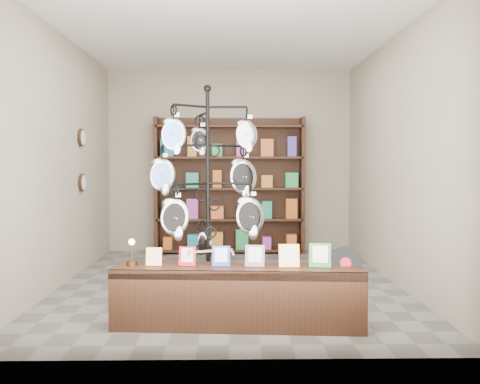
# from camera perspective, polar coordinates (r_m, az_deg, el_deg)

# --- Properties ---
(ground) EXTENTS (5.00, 5.00, 0.00)m
(ground) POSITION_cam_1_polar(r_m,az_deg,el_deg) (6.55, -1.13, -9.77)
(ground) COLOR slate
(ground) RESTS_ON ground
(room_envelope) EXTENTS (5.00, 5.00, 5.00)m
(room_envelope) POSITION_cam_1_polar(r_m,az_deg,el_deg) (6.40, -1.14, 6.62)
(room_envelope) COLOR #A99C88
(room_envelope) RESTS_ON ground
(display_tree) EXTENTS (1.15, 1.14, 2.18)m
(display_tree) POSITION_cam_1_polar(r_m,az_deg,el_deg) (5.01, -3.45, 0.88)
(display_tree) COLOR black
(display_tree) RESTS_ON ground
(front_shelf) EXTENTS (2.23, 0.61, 0.78)m
(front_shelf) POSITION_cam_1_polar(r_m,az_deg,el_deg) (4.83, -0.21, -11.05)
(front_shelf) COLOR black
(front_shelf) RESTS_ON ground
(back_shelving) EXTENTS (2.42, 0.36, 2.20)m
(back_shelving) POSITION_cam_1_polar(r_m,az_deg,el_deg) (8.69, -1.11, 0.25)
(back_shelving) COLOR black
(back_shelving) RESTS_ON ground
(wall_clocks) EXTENTS (0.03, 0.24, 0.84)m
(wall_clocks) POSITION_cam_1_polar(r_m,az_deg,el_deg) (7.45, -16.48, 3.29)
(wall_clocks) COLOR black
(wall_clocks) RESTS_ON ground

